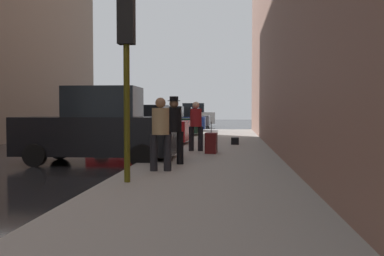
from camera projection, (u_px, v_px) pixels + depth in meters
ground_plane at (7, 164)px, 12.52m from camera, size 120.00×120.00×0.00m
sidewalk at (212, 163)px, 11.96m from camera, size 4.00×40.00×0.15m
parked_black_suv at (99, 128)px, 12.58m from camera, size 4.63×2.12×2.25m
parked_red_hatchback at (141, 127)px, 18.38m from camera, size 4.27×2.18×1.79m
parked_dark_green_sedan at (164, 123)px, 24.53m from camera, size 4.25×2.16×1.79m
parked_blue_sedan at (176, 120)px, 29.85m from camera, size 4.25×2.16×1.79m
parked_gray_coupe at (185, 119)px, 35.85m from camera, size 4.25×2.16×1.79m
parked_white_van at (192, 116)px, 41.90m from camera, size 4.66×2.19×2.25m
fire_hydrant at (170, 142)px, 14.48m from camera, size 0.42×0.22×0.70m
traffic_light at (127, 49)px, 8.33m from camera, size 0.32×0.32×3.60m
pedestrian_in_red_jacket at (196, 124)px, 14.82m from camera, size 0.51×0.42×1.71m
pedestrian_in_tan_coat at (161, 130)px, 9.94m from camera, size 0.52×0.45×1.71m
pedestrian_with_fedora at (174, 127)px, 11.19m from camera, size 0.52×0.44×1.78m
rolling_suitcase at (211, 143)px, 14.07m from camera, size 0.40×0.59×1.04m
duffel_bag at (235, 141)px, 17.73m from camera, size 0.32×0.44×0.28m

